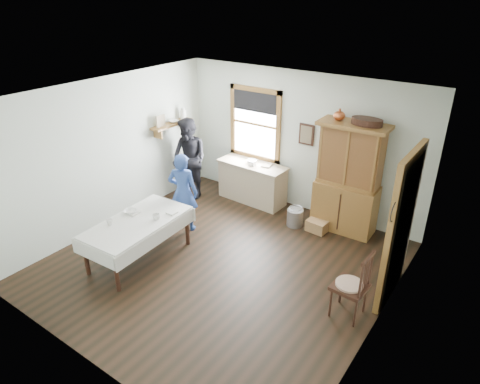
# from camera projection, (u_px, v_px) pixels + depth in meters

# --- Properties ---
(room) EXTENTS (5.01, 5.01, 2.70)m
(room) POSITION_uv_depth(u_px,v_px,m) (220.00, 189.00, 6.34)
(room) COLOR black
(room) RESTS_ON ground
(window) EXTENTS (1.18, 0.07, 1.48)m
(window) POSITION_uv_depth(u_px,v_px,m) (255.00, 120.00, 8.55)
(window) COLOR white
(window) RESTS_ON room
(doorway) EXTENTS (0.09, 1.14, 2.22)m
(doorway) POSITION_uv_depth(u_px,v_px,m) (402.00, 224.00, 5.78)
(doorway) COLOR #4B4235
(doorway) RESTS_ON room
(wall_shelf) EXTENTS (0.24, 1.00, 0.44)m
(wall_shelf) POSITION_uv_depth(u_px,v_px,m) (173.00, 123.00, 8.60)
(wall_shelf) COLOR olive
(wall_shelf) RESTS_ON room
(framed_picture) EXTENTS (0.30, 0.04, 0.40)m
(framed_picture) POSITION_uv_depth(u_px,v_px,m) (306.00, 135.00, 7.99)
(framed_picture) COLOR #331B12
(framed_picture) RESTS_ON room
(rug_beater) EXTENTS (0.01, 0.27, 0.27)m
(rug_beater) POSITION_uv_depth(u_px,v_px,m) (396.00, 203.00, 5.13)
(rug_beater) COLOR black
(rug_beater) RESTS_ON room
(work_counter) EXTENTS (1.47, 0.61, 0.83)m
(work_counter) POSITION_uv_depth(u_px,v_px,m) (252.00, 182.00, 8.79)
(work_counter) COLOR tan
(work_counter) RESTS_ON room
(china_hutch) EXTENTS (1.20, 0.59, 2.02)m
(china_hutch) POSITION_uv_depth(u_px,v_px,m) (348.00, 179.00, 7.49)
(china_hutch) COLOR olive
(china_hutch) RESTS_ON room
(dining_table) EXTENTS (1.01, 1.80, 0.70)m
(dining_table) POSITION_uv_depth(u_px,v_px,m) (139.00, 240.00, 6.92)
(dining_table) COLOR silver
(dining_table) RESTS_ON room
(spindle_chair) EXTENTS (0.50, 0.50, 1.02)m
(spindle_chair) POSITION_uv_depth(u_px,v_px,m) (350.00, 284.00, 5.66)
(spindle_chair) COLOR #331B12
(spindle_chair) RESTS_ON room
(pail) EXTENTS (0.38, 0.38, 0.32)m
(pail) POSITION_uv_depth(u_px,v_px,m) (295.00, 218.00, 7.97)
(pail) COLOR #A4A6AC
(pail) RESTS_ON room
(wicker_basket) EXTENTS (0.38, 0.28, 0.21)m
(wicker_basket) POSITION_uv_depth(u_px,v_px,m) (317.00, 226.00, 7.80)
(wicker_basket) COLOR #A3774A
(wicker_basket) RESTS_ON room
(woman_blue) EXTENTS (0.59, 0.50, 1.37)m
(woman_blue) POSITION_uv_depth(u_px,v_px,m) (183.00, 195.00, 7.64)
(woman_blue) COLOR navy
(woman_blue) RESTS_ON room
(figure_dark) EXTENTS (0.85, 0.71, 1.57)m
(figure_dark) POSITION_uv_depth(u_px,v_px,m) (189.00, 162.00, 8.81)
(figure_dark) COLOR black
(figure_dark) RESTS_ON room
(table_cup_a) EXTENTS (0.15, 0.15, 0.10)m
(table_cup_a) POSITION_uv_depth(u_px,v_px,m) (156.00, 217.00, 6.80)
(table_cup_a) COLOR silver
(table_cup_a) RESTS_ON dining_table
(table_cup_b) EXTENTS (0.13, 0.13, 0.09)m
(table_cup_b) POSITION_uv_depth(u_px,v_px,m) (110.00, 222.00, 6.65)
(table_cup_b) COLOR silver
(table_cup_b) RESTS_ON dining_table
(table_bowl) EXTENTS (0.30, 0.30, 0.06)m
(table_bowl) POSITION_uv_depth(u_px,v_px,m) (130.00, 211.00, 7.00)
(table_bowl) COLOR silver
(table_bowl) RESTS_ON dining_table
(counter_book) EXTENTS (0.18, 0.22, 0.02)m
(counter_book) POSITION_uv_depth(u_px,v_px,m) (263.00, 165.00, 8.53)
(counter_book) COLOR #6D6049
(counter_book) RESTS_ON work_counter
(counter_bowl) EXTENTS (0.27, 0.27, 0.07)m
(counter_bowl) POSITION_uv_depth(u_px,v_px,m) (252.00, 161.00, 8.62)
(counter_bowl) COLOR silver
(counter_bowl) RESTS_ON work_counter
(shelf_bowl) EXTENTS (0.22, 0.22, 0.05)m
(shelf_bowl) POSITION_uv_depth(u_px,v_px,m) (173.00, 121.00, 8.60)
(shelf_bowl) COLOR silver
(shelf_bowl) RESTS_ON wall_shelf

